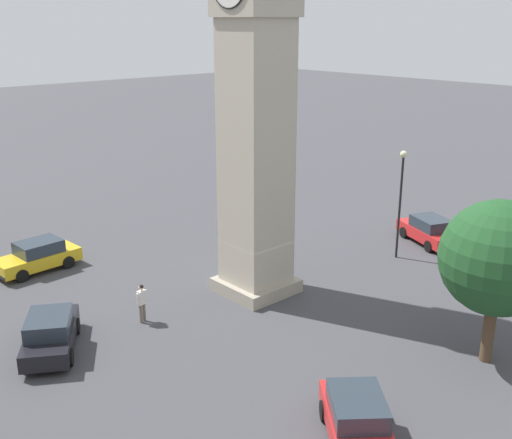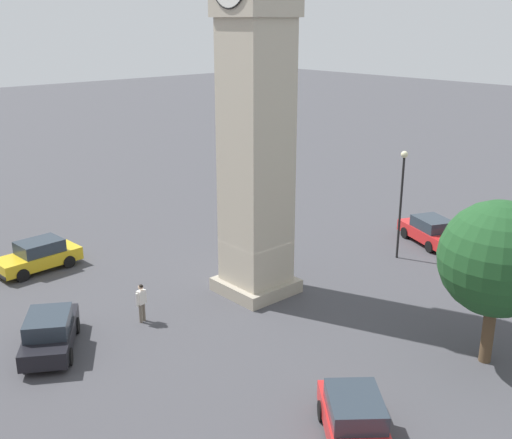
% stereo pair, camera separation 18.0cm
% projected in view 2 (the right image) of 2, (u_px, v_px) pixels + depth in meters
% --- Properties ---
extents(ground_plane, '(200.00, 200.00, 0.00)m').
position_uv_depth(ground_plane, '(256.00, 291.00, 28.71)').
color(ground_plane, '#424247').
extents(clock_tower, '(3.74, 3.74, 21.46)m').
position_uv_depth(clock_tower, '(256.00, 6.00, 24.83)').
color(clock_tower, '#A59C89').
rests_on(clock_tower, ground).
extents(car_silver_kerb, '(4.46, 3.15, 1.53)m').
position_uv_depth(car_silver_kerb, '(430.00, 231.00, 34.55)').
color(car_silver_kerb, red).
rests_on(car_silver_kerb, ground).
extents(car_red_corner, '(4.26, 3.93, 1.53)m').
position_uv_depth(car_red_corner, '(355.00, 422.00, 18.11)').
color(car_red_corner, red).
rests_on(car_red_corner, ground).
extents(car_white_side, '(2.01, 4.23, 1.53)m').
position_uv_depth(car_white_side, '(38.00, 256.00, 30.90)').
color(car_white_side, gold).
rests_on(car_white_side, ground).
extents(car_black_far, '(4.39, 3.61, 1.53)m').
position_uv_depth(car_black_far, '(50.00, 332.00, 23.32)').
color(car_black_far, black).
rests_on(car_black_far, ground).
extents(pedestrian, '(0.29, 0.55, 1.69)m').
position_uv_depth(pedestrian, '(141.00, 299.00, 25.47)').
color(pedestrian, '#706656').
rests_on(pedestrian, ground).
extents(tree, '(4.15, 4.15, 6.15)m').
position_uv_depth(tree, '(498.00, 259.00, 21.55)').
color(tree, brown).
rests_on(tree, ground).
extents(lamp_post, '(0.36, 0.36, 5.76)m').
position_uv_depth(lamp_post, '(402.00, 189.00, 31.55)').
color(lamp_post, black).
rests_on(lamp_post, ground).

